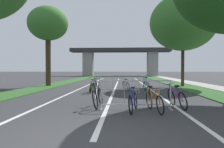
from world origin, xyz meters
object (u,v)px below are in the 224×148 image
bicycle_orange_2 (154,101)px  bicycle_black_3 (98,97)px  bicycle_blue_0 (133,101)px  bicycle_yellow_5 (91,87)px  bicycle_teal_1 (146,86)px  crowd_barrier_nearest (136,95)px  tree_right_pine_near (183,23)px  bicycle_green_4 (94,86)px  tree_left_pine_far (48,24)px  bicycle_purple_6 (177,98)px  crowd_barrier_second (119,84)px  bicycle_silver_7 (126,86)px

bicycle_orange_2 → bicycle_black_3: bicycle_black_3 is taller
bicycle_blue_0 → bicycle_yellow_5: (-2.31, 5.77, 0.02)m
bicycle_teal_1 → bicycle_yellow_5: size_ratio=0.99×
bicycle_teal_1 → crowd_barrier_nearest: bearing=-106.3°
tree_right_pine_near → crowd_barrier_nearest: (-4.57, -10.60, -4.84)m
bicycle_green_4 → bicycle_yellow_5: bicycle_yellow_5 is taller
bicycle_green_4 → bicycle_yellow_5: bearing=82.8°
bicycle_yellow_5 → bicycle_orange_2: bearing=-73.3°
crowd_barrier_nearest → bicycle_orange_2: size_ratio=1.53×
bicycle_blue_0 → bicycle_yellow_5: bicycle_yellow_5 is taller
tree_left_pine_far → crowd_barrier_nearest: (6.87, -10.43, -4.79)m
bicycle_purple_6 → tree_right_pine_near: bearing=65.2°
crowd_barrier_second → bicycle_teal_1: (1.73, 0.38, -0.14)m
bicycle_blue_0 → bicycle_orange_2: (0.70, 0.01, -0.00)m
bicycle_purple_6 → bicycle_silver_7: size_ratio=1.01×
crowd_barrier_nearest → bicycle_silver_7: 6.23m
bicycle_yellow_5 → crowd_barrier_second: bearing=1.5°
tree_left_pine_far → bicycle_orange_2: (7.45, -10.80, -4.96)m
crowd_barrier_nearest → bicycle_silver_7: (-0.25, 6.22, -0.16)m
bicycle_blue_0 → bicycle_yellow_5: bearing=-56.8°
tree_right_pine_near → crowd_barrier_second: bearing=-137.5°
bicycle_black_3 → bicycle_green_4: bicycle_black_3 is taller
crowd_barrier_nearest → bicycle_black_3: size_ratio=1.46×
tree_left_pine_far → bicycle_yellow_5: bearing=-48.7°
crowd_barrier_nearest → bicycle_purple_6: 1.58m
crowd_barrier_nearest → bicycle_purple_6: bearing=14.1°
crowd_barrier_nearest → crowd_barrier_second: size_ratio=1.01×
tree_left_pine_far → tree_right_pine_near: tree_right_pine_near is taller
bicycle_blue_0 → bicycle_silver_7: size_ratio=0.98×
crowd_barrier_second → bicycle_green_4: bearing=165.5°
tree_left_pine_far → crowd_barrier_second: (6.17, -4.66, -4.79)m
bicycle_orange_2 → bicycle_purple_6: bicycle_purple_6 is taller
crowd_barrier_nearest → bicycle_green_4: bearing=110.5°
tree_right_pine_near → bicycle_green_4: tree_right_pine_near is taller
bicycle_yellow_5 → crowd_barrier_nearest: bearing=-76.7°
tree_right_pine_near → bicycle_orange_2: size_ratio=4.62×
crowd_barrier_second → bicycle_purple_6: (2.22, -5.39, -0.16)m
bicycle_blue_0 → crowd_barrier_second: bearing=-73.2°
bicycle_teal_1 → bicycle_purple_6: size_ratio=0.97×
bicycle_purple_6 → tree_left_pine_far: bearing=121.7°
crowd_barrier_nearest → bicycle_teal_1: crowd_barrier_nearest is taller
bicycle_black_3 → bicycle_purple_6: bicycle_black_3 is taller
crowd_barrier_nearest → bicycle_yellow_5: 5.91m
bicycle_black_3 → bicycle_orange_2: bearing=-18.0°
bicycle_black_3 → tree_right_pine_near: bearing=63.0°
bicycle_teal_1 → bicycle_blue_0: bearing=-106.7°
crowd_barrier_nearest → bicycle_purple_6: crowd_barrier_nearest is taller
bicycle_black_3 → bicycle_purple_6: 2.94m
tree_right_pine_near → bicycle_black_3: (-5.99, -10.18, -4.98)m
crowd_barrier_second → bicycle_orange_2: 6.27m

